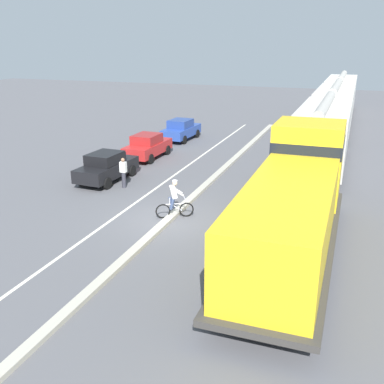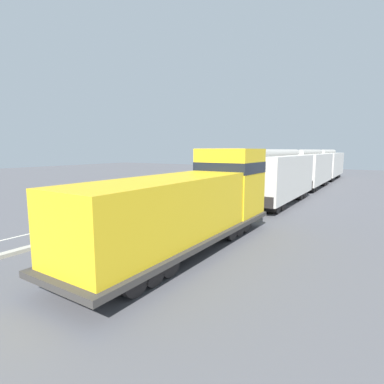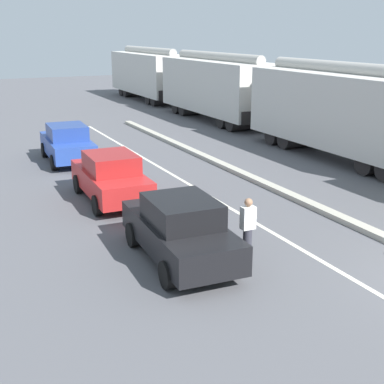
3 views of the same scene
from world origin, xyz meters
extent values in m
plane|color=#56565B|center=(0.00, 0.00, 0.00)|extent=(120.00, 120.00, 0.00)
cube|color=#B2AD9E|center=(0.00, 6.00, 0.08)|extent=(0.36, 36.00, 0.16)
cube|color=silver|center=(-2.40, 6.00, 0.00)|extent=(0.14, 36.00, 0.01)
cube|color=gold|center=(5.42, -2.53, 1.90)|extent=(2.70, 9.86, 2.40)
cube|color=gold|center=(5.42, 2.47, 2.45)|extent=(2.80, 2.80, 3.50)
cube|color=black|center=(5.42, 2.47, 3.24)|extent=(2.83, 2.83, 0.56)
cube|color=#383533|center=(5.42, -1.93, 0.70)|extent=(3.10, 11.60, 0.20)
cylinder|color=#4C4947|center=(5.42, -1.93, 0.55)|extent=(1.10, 3.00, 1.10)
cylinder|color=black|center=(5.42, 2.06, 0.50)|extent=(2.40, 1.00, 1.00)
cylinder|color=black|center=(5.42, 1.26, 0.50)|extent=(2.40, 1.00, 1.00)
cylinder|color=black|center=(5.42, 0.46, 0.50)|extent=(2.40, 1.00, 1.00)
cylinder|color=black|center=(5.42, -4.32, 0.50)|extent=(2.40, 1.00, 1.00)
cylinder|color=black|center=(5.42, -5.12, 0.50)|extent=(2.40, 1.00, 1.00)
cylinder|color=black|center=(5.42, -5.92, 0.50)|extent=(2.40, 1.00, 1.00)
cube|color=beige|center=(5.42, 11.07, 2.15)|extent=(2.90, 10.40, 3.10)
cylinder|color=#A8A69F|center=(5.42, 11.07, 3.88)|extent=(0.60, 9.88, 0.60)
cube|color=black|center=(5.42, 16.32, 0.95)|extent=(2.61, 0.10, 0.70)
cube|color=black|center=(5.42, 5.82, 0.95)|extent=(2.61, 0.10, 0.70)
cylinder|color=black|center=(5.42, 14.84, 0.45)|extent=(2.46, 0.90, 0.90)
cylinder|color=black|center=(5.42, 13.74, 0.45)|extent=(2.46, 0.90, 0.90)
cylinder|color=black|center=(5.42, 8.39, 0.45)|extent=(2.46, 0.90, 0.90)
cylinder|color=black|center=(5.42, 7.29, 0.45)|extent=(2.46, 0.90, 0.90)
cube|color=beige|center=(5.42, 22.67, 2.15)|extent=(2.90, 10.40, 3.10)
cylinder|color=#A7A59F|center=(5.42, 22.67, 3.88)|extent=(0.60, 9.88, 0.60)
cube|color=black|center=(5.42, 27.92, 0.95)|extent=(2.61, 0.10, 0.70)
cube|color=black|center=(5.42, 17.42, 0.95)|extent=(2.61, 0.10, 0.70)
cylinder|color=black|center=(5.42, 26.44, 0.45)|extent=(2.46, 0.90, 0.90)
cylinder|color=black|center=(5.42, 25.34, 0.45)|extent=(2.46, 0.90, 0.90)
cylinder|color=black|center=(5.42, 19.99, 0.45)|extent=(2.46, 0.90, 0.90)
cylinder|color=black|center=(5.42, 18.89, 0.45)|extent=(2.46, 0.90, 0.90)
cube|color=beige|center=(5.42, 34.27, 2.15)|extent=(2.90, 10.40, 3.10)
cylinder|color=#ACAAA3|center=(5.42, 34.27, 3.88)|extent=(0.60, 9.88, 0.60)
cube|color=black|center=(5.42, 39.52, 0.95)|extent=(2.61, 0.10, 0.70)
cube|color=black|center=(5.42, 29.02, 0.95)|extent=(2.61, 0.10, 0.70)
cylinder|color=black|center=(5.42, 38.04, 0.45)|extent=(2.46, 0.90, 0.90)
cylinder|color=black|center=(5.42, 36.94, 0.45)|extent=(2.46, 0.90, 0.90)
cylinder|color=black|center=(5.42, 31.59, 0.45)|extent=(2.46, 0.90, 0.90)
cylinder|color=black|center=(5.42, 30.49, 0.45)|extent=(2.46, 0.90, 0.90)
cube|color=black|center=(-5.51, 4.17, 0.67)|extent=(1.90, 4.28, 0.70)
cube|color=black|center=(-5.51, 4.02, 1.32)|extent=(1.59, 1.97, 0.60)
cube|color=#1E232D|center=(-5.47, 5.02, 1.27)|extent=(1.43, 0.19, 0.51)
cylinder|color=black|center=(-6.25, 5.51, 0.32)|extent=(0.25, 0.65, 0.64)
cylinder|color=black|center=(-4.64, 5.43, 0.32)|extent=(0.25, 0.65, 0.64)
cylinder|color=black|center=(-6.38, 2.91, 0.32)|extent=(0.25, 0.65, 0.64)
cylinder|color=black|center=(-4.76, 2.83, 0.32)|extent=(0.25, 0.65, 0.64)
cube|color=red|center=(-5.56, 9.57, 0.67)|extent=(1.80, 4.24, 0.70)
cube|color=maroon|center=(-5.57, 9.42, 1.32)|extent=(1.55, 1.94, 0.60)
cube|color=#1E232D|center=(-5.54, 10.42, 1.27)|extent=(1.43, 0.15, 0.51)
cylinder|color=black|center=(-6.34, 10.90, 0.32)|extent=(0.24, 0.65, 0.64)
cylinder|color=black|center=(-4.72, 10.86, 0.32)|extent=(0.24, 0.65, 0.64)
cylinder|color=black|center=(-6.40, 8.29, 0.32)|extent=(0.24, 0.65, 0.64)
cylinder|color=black|center=(-4.79, 8.25, 0.32)|extent=(0.24, 0.65, 0.64)
cube|color=#28479E|center=(-5.57, 15.70, 0.67)|extent=(1.89, 4.27, 0.70)
cube|color=navy|center=(-5.58, 15.55, 1.32)|extent=(1.59, 1.97, 0.60)
cube|color=#1E232D|center=(-5.53, 16.55, 1.27)|extent=(1.43, 0.19, 0.51)
cylinder|color=black|center=(-6.32, 17.04, 0.32)|extent=(0.25, 0.65, 0.64)
cylinder|color=black|center=(-4.71, 16.96, 0.32)|extent=(0.25, 0.65, 0.64)
cylinder|color=black|center=(-6.44, 14.43, 0.32)|extent=(0.25, 0.65, 0.64)
cylinder|color=black|center=(-4.83, 14.36, 0.32)|extent=(0.25, 0.65, 0.64)
torus|color=black|center=(0.55, 0.61, 0.33)|extent=(0.60, 0.39, 0.66)
torus|color=black|center=(-0.36, 0.08, 0.33)|extent=(0.60, 0.39, 0.66)
cylinder|color=silver|center=(0.09, 0.35, 0.63)|extent=(0.70, 0.44, 0.05)
cylinder|color=silver|center=(0.18, 0.40, 0.45)|extent=(0.44, 0.29, 0.36)
cylinder|color=silver|center=(-0.10, 0.24, 0.78)|extent=(0.04, 0.04, 0.30)
cylinder|color=silver|center=(0.48, 0.57, 0.88)|extent=(0.28, 0.43, 0.04)
cylinder|color=#38476B|center=(-0.06, 0.37, 0.68)|extent=(0.33, 0.27, 0.52)
cylinder|color=#38476B|center=(0.04, 0.20, 0.68)|extent=(0.30, 0.26, 0.52)
cube|color=white|center=(0.05, 0.32, 1.20)|extent=(0.45, 0.46, 0.57)
sphere|color=beige|center=(0.11, 0.36, 1.59)|extent=(0.22, 0.22, 0.22)
cylinder|color=white|center=(0.11, 0.36, 1.69)|extent=(0.22, 0.22, 0.05)
cylinder|color=white|center=(0.14, 0.56, 1.20)|extent=(0.44, 0.31, 0.36)
cylinder|color=white|center=(0.30, 0.29, 1.20)|extent=(0.44, 0.31, 0.36)
cylinder|color=#33333D|center=(-4.06, 3.39, 0.42)|extent=(0.22, 0.22, 0.85)
cube|color=white|center=(-4.06, 3.39, 1.13)|extent=(0.34, 0.22, 0.56)
sphere|color=#9E7051|center=(-4.06, 3.39, 1.52)|extent=(0.20, 0.20, 0.20)
camera|label=1|loc=(7.13, -16.78, 7.46)|focal=42.00mm
camera|label=2|loc=(12.21, -11.79, 4.14)|focal=28.00mm
camera|label=3|loc=(-10.50, -6.92, 5.43)|focal=50.00mm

